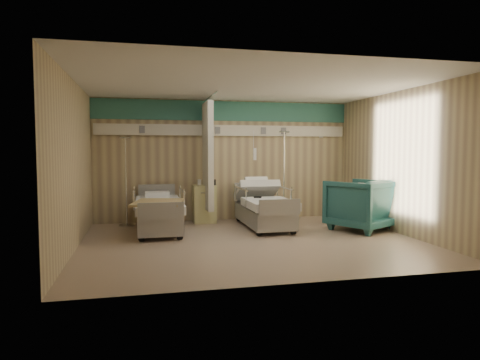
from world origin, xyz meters
name	(u,v)px	position (x,y,z in m)	size (l,w,h in m)	color
ground	(252,241)	(0.00, 0.00, 0.00)	(6.00, 5.00, 0.00)	gray
room_walls	(247,138)	(-0.03, 0.25, 1.86)	(6.04, 5.04, 2.82)	tan
bed_right	(264,213)	(0.60, 1.30, 0.32)	(1.00, 2.16, 0.63)	white
bed_left	(159,216)	(-1.60, 1.30, 0.32)	(1.00, 2.16, 0.63)	white
bedside_cabinet	(204,204)	(-0.55, 2.20, 0.42)	(0.50, 0.48, 0.85)	#D0CB82
visitor_armchair	(361,205)	(2.45, 0.55, 0.53)	(1.12, 1.16, 1.05)	#215353
waffle_blanket	(362,177)	(2.47, 0.56, 1.09)	(0.64, 0.57, 0.07)	white
iv_stand_right	(284,202)	(1.33, 2.15, 0.43)	(0.37, 0.37, 2.08)	silver
iv_stand_left	(127,208)	(-2.25, 2.11, 0.39)	(0.34, 0.34, 1.92)	silver
call_remote	(258,197)	(0.47, 1.33, 0.65)	(0.16, 0.07, 0.04)	black
tan_blanket	(158,202)	(-1.62, 0.84, 0.65)	(0.88, 1.10, 0.04)	tan
toiletry_bag	(210,182)	(-0.42, 2.18, 0.92)	(0.24, 0.15, 0.13)	black
white_cup	(200,182)	(-0.65, 2.25, 0.91)	(0.09, 0.09, 0.13)	white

